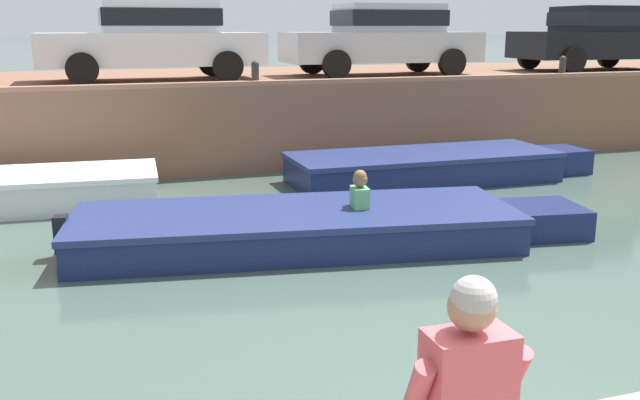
# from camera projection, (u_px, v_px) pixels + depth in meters

# --- Properties ---
(ground_plane) EXTENTS (400.00, 400.00, 0.00)m
(ground_plane) POSITION_uv_depth(u_px,v_px,m) (309.00, 256.00, 8.64)
(ground_plane) COLOR #42564C
(far_quay_wall) EXTENTS (60.00, 6.00, 1.65)m
(far_quay_wall) POSITION_uv_depth(u_px,v_px,m) (198.00, 113.00, 15.87)
(far_quay_wall) COLOR brown
(far_quay_wall) RESTS_ON ground
(far_wall_coping) EXTENTS (60.00, 0.24, 0.08)m
(far_wall_coping) POSITION_uv_depth(u_px,v_px,m) (222.00, 84.00, 13.02)
(far_wall_coping) COLOR #9F6C52
(far_wall_coping) RESTS_ON far_quay_wall
(boat_moored_central_navy) EXTENTS (5.72, 1.75, 0.53)m
(boat_moored_central_navy) POSITION_uv_depth(u_px,v_px,m) (435.00, 166.00, 12.79)
(boat_moored_central_navy) COLOR navy
(boat_moored_central_navy) RESTS_ON ground
(motorboat_passing) EXTENTS (6.76, 2.71, 0.95)m
(motorboat_passing) POSITION_uv_depth(u_px,v_px,m) (317.00, 227.00, 9.05)
(motorboat_passing) COLOR navy
(motorboat_passing) RESTS_ON ground
(car_left_inner_white) EXTENTS (4.39, 1.90, 1.54)m
(car_left_inner_white) POSITION_uv_depth(u_px,v_px,m) (155.00, 37.00, 14.21)
(car_left_inner_white) COLOR white
(car_left_inner_white) RESTS_ON far_quay_wall
(car_centre_silver) EXTENTS (4.32, 1.96, 1.54)m
(car_centre_silver) POSITION_uv_depth(u_px,v_px,m) (384.00, 36.00, 15.77)
(car_centre_silver) COLOR #B7BABC
(car_centre_silver) RESTS_ON far_quay_wall
(car_right_inner_black) EXTENTS (3.92, 2.12, 1.54)m
(car_right_inner_black) POSITION_uv_depth(u_px,v_px,m) (596.00, 35.00, 17.55)
(car_right_inner_black) COLOR black
(car_right_inner_black) RESTS_ON far_quay_wall
(mooring_bollard_mid) EXTENTS (0.15, 0.15, 0.45)m
(mooring_bollard_mid) POSITION_uv_depth(u_px,v_px,m) (255.00, 72.00, 13.30)
(mooring_bollard_mid) COLOR #2D2B28
(mooring_bollard_mid) RESTS_ON far_quay_wall
(mooring_bollard_east) EXTENTS (0.15, 0.15, 0.45)m
(mooring_bollard_east) POSITION_uv_depth(u_px,v_px,m) (562.00, 65.00, 15.44)
(mooring_bollard_east) COLOR #2D2B28
(mooring_bollard_east) RESTS_ON far_quay_wall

